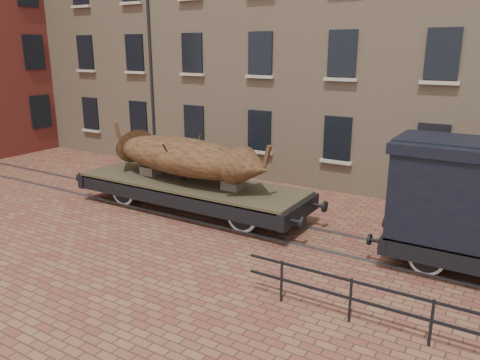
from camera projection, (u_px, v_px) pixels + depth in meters
The scene contains 5 objects.
ground at pixel (251, 225), 15.31m from camera, with size 90.00×90.00×0.00m, color brown.
warehouse_cream at pixel (429, 14), 20.11m from camera, with size 40.00×10.19×14.00m.
rail_track at pixel (251, 224), 15.31m from camera, with size 30.00×1.52×0.06m.
flatcar_wagon at pixel (190, 188), 16.33m from camera, with size 9.43×2.56×1.42m.
iron_boat at pixel (183, 156), 16.16m from camera, with size 7.27×2.66×1.71m.
Camera 1 is at (7.20, -12.42, 5.55)m, focal length 35.00 mm.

